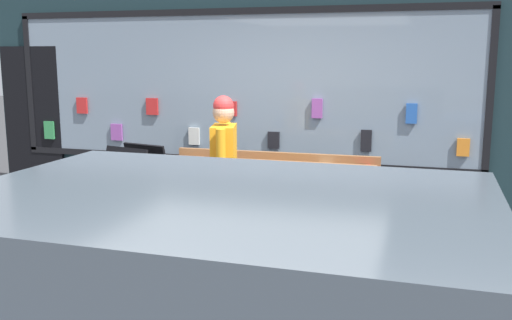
# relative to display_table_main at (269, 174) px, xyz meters

# --- Properties ---
(ground_plane) EXTENTS (40.00, 40.00, 0.00)m
(ground_plane) POSITION_rel_display_table_main_xyz_m (0.00, -1.18, -0.74)
(ground_plane) COLOR #38383A
(shopfront_facade) EXTENTS (8.49, 0.29, 3.55)m
(shopfront_facade) POSITION_rel_display_table_main_xyz_m (-0.09, 1.21, 1.02)
(shopfront_facade) COLOR #192D33
(shopfront_facade) RESTS_ON ground_plane
(display_table_main) EXTENTS (2.26, 0.58, 0.93)m
(display_table_main) POSITION_rel_display_table_main_xyz_m (0.00, 0.00, 0.00)
(display_table_main) COLOR brown
(display_table_main) RESTS_ON ground_plane
(person_browsing) EXTENTS (0.32, 0.63, 1.60)m
(person_browsing) POSITION_rel_display_table_main_xyz_m (-0.30, -0.58, 0.19)
(person_browsing) COLOR black
(person_browsing) RESTS_ON ground_plane
(small_dog) EXTENTS (0.24, 0.55, 0.41)m
(small_dog) POSITION_rel_display_table_main_xyz_m (0.18, -0.88, -0.45)
(small_dog) COLOR #99724C
(small_dog) RESTS_ON ground_plane
(sandwich_board_sign) EXTENTS (0.77, 0.92, 0.94)m
(sandwich_board_sign) POSITION_rel_display_table_main_xyz_m (-1.64, 0.15, -0.26)
(sandwich_board_sign) COLOR black
(sandwich_board_sign) RESTS_ON ground_plane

